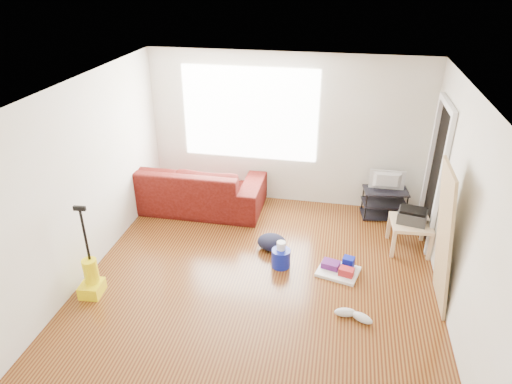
% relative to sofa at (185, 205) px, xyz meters
% --- Properties ---
extents(room, '(4.51, 5.01, 2.51)m').
position_rel_sofa_xyz_m(room, '(1.68, -1.80, 1.25)').
color(room, '#421A0B').
rests_on(room, ground).
extents(sofa, '(2.63, 1.03, 0.77)m').
position_rel_sofa_xyz_m(sofa, '(0.00, 0.00, 0.00)').
color(sofa, '#370603').
rests_on(sofa, ground).
extents(tv_stand, '(0.73, 0.48, 0.47)m').
position_rel_sofa_xyz_m(tv_stand, '(3.26, 0.27, 0.25)').
color(tv_stand, black).
rests_on(tv_stand, ground).
extents(tv, '(0.55, 0.07, 0.32)m').
position_rel_sofa_xyz_m(tv, '(3.26, 0.27, 0.63)').
color(tv, black).
rests_on(tv, tv_stand).
extents(side_table, '(0.57, 0.57, 0.44)m').
position_rel_sofa_xyz_m(side_table, '(3.56, -0.61, 0.37)').
color(side_table, '#DCB585').
rests_on(side_table, ground).
extents(printer, '(0.44, 0.37, 0.20)m').
position_rel_sofa_xyz_m(printer, '(3.56, -0.61, 0.54)').
color(printer, '#2F2F2F').
rests_on(printer, side_table).
extents(bucket, '(0.26, 0.26, 0.26)m').
position_rel_sofa_xyz_m(bucket, '(1.83, -1.39, 0.00)').
color(bucket, '#0C1894').
rests_on(bucket, ground).
extents(toilet_paper, '(0.12, 0.12, 0.11)m').
position_rel_sofa_xyz_m(toilet_paper, '(1.83, -1.36, 0.18)').
color(toilet_paper, white).
rests_on(toilet_paper, bucket).
extents(cleaning_tray, '(0.61, 0.53, 0.19)m').
position_rel_sofa_xyz_m(cleaning_tray, '(2.62, -1.38, 0.06)').
color(cleaning_tray, white).
rests_on(cleaning_tray, ground).
extents(backpack, '(0.44, 0.37, 0.23)m').
position_rel_sofa_xyz_m(backpack, '(1.65, -1.01, 0.00)').
color(backpack, black).
rests_on(backpack, ground).
extents(sneakers, '(0.46, 0.24, 0.10)m').
position_rel_sofa_xyz_m(sneakers, '(2.81, -2.24, 0.05)').
color(sneakers, silver).
rests_on(sneakers, ground).
extents(vacuum, '(0.28, 0.31, 1.21)m').
position_rel_sofa_xyz_m(vacuum, '(-0.39, -2.39, 0.22)').
color(vacuum, yellow).
rests_on(vacuum, ground).
extents(door_panel, '(0.22, 0.71, 1.77)m').
position_rel_sofa_xyz_m(door_panel, '(3.74, -1.72, 0.00)').
color(door_panel, '#99814A').
rests_on(door_panel, ground).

